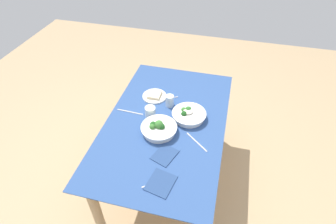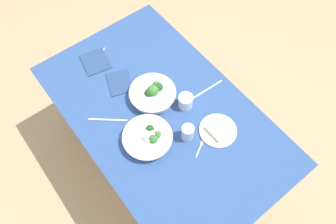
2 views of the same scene
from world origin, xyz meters
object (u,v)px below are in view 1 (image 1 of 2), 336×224
(table_knife_right, at_px, (197,142))
(napkin_folded_upper, at_px, (165,155))
(fork_by_near_bowl, at_px, (172,98))
(broccoli_bowl_far, at_px, (159,129))
(table_knife_left, at_px, (130,112))
(napkin_folded_lower, at_px, (161,183))
(water_glass_side, at_px, (150,112))
(broccoli_bowl_near, at_px, (189,115))
(bread_side_plate, at_px, (155,96))
(water_glass_center, at_px, (170,101))
(fork_by_far_bowl, at_px, (150,184))

(table_knife_right, height_order, napkin_folded_upper, napkin_folded_upper)
(fork_by_near_bowl, xyz_separation_m, table_knife_right, (-0.44, -0.29, -0.00))
(broccoli_bowl_far, xyz_separation_m, fork_by_near_bowl, (0.41, 0.00, -0.03))
(table_knife_left, distance_m, napkin_folded_lower, 0.71)
(water_glass_side, xyz_separation_m, table_knife_left, (-0.00, 0.17, -0.04))
(napkin_folded_lower, bearing_deg, broccoli_bowl_near, -4.89)
(broccoli_bowl_far, height_order, napkin_folded_upper, broccoli_bowl_far)
(broccoli_bowl_near, relative_size, table_knife_right, 1.22)
(bread_side_plate, xyz_separation_m, napkin_folded_upper, (-0.59, -0.25, -0.01))
(bread_side_plate, bearing_deg, water_glass_side, -171.43)
(bread_side_plate, xyz_separation_m, fork_by_near_bowl, (0.02, -0.15, -0.01))
(broccoli_bowl_near, height_order, table_knife_right, broccoli_bowl_near)
(water_glass_center, height_order, napkin_folded_lower, water_glass_center)
(broccoli_bowl_far, height_order, fork_by_far_bowl, broccoli_bowl_far)
(table_knife_right, bearing_deg, broccoli_bowl_far, 33.74)
(broccoli_bowl_far, relative_size, water_glass_side, 3.20)
(water_glass_center, distance_m, fork_by_near_bowl, 0.11)
(bread_side_plate, bearing_deg, napkin_folded_upper, -157.52)
(fork_by_near_bowl, bearing_deg, water_glass_side, 37.45)
(broccoli_bowl_far, height_order, fork_by_near_bowl, broccoli_bowl_far)
(table_knife_left, distance_m, napkin_folded_upper, 0.52)
(water_glass_center, bearing_deg, table_knife_left, 119.21)
(table_knife_right, height_order, napkin_folded_lower, napkin_folded_lower)
(broccoli_bowl_near, distance_m, table_knife_right, 0.26)
(fork_by_far_bowl, bearing_deg, bread_side_plate, 66.50)
(broccoli_bowl_far, xyz_separation_m, table_knife_left, (0.15, 0.28, -0.03))
(napkin_folded_upper, bearing_deg, napkin_folded_lower, -171.77)
(broccoli_bowl_far, relative_size, water_glass_center, 2.75)
(napkin_folded_upper, bearing_deg, broccoli_bowl_far, 26.09)
(bread_side_plate, bearing_deg, table_knife_left, 150.57)
(bread_side_plate, relative_size, fork_by_near_bowl, 2.25)
(table_knife_left, bearing_deg, bread_side_plate, 63.16)
(water_glass_center, height_order, fork_by_far_bowl, water_glass_center)
(water_glass_center, distance_m, napkin_folded_upper, 0.53)
(fork_by_far_bowl, height_order, table_knife_right, same)
(table_knife_left, bearing_deg, water_glass_side, 2.86)
(water_glass_center, bearing_deg, table_knife_right, -140.77)
(broccoli_bowl_far, distance_m, napkin_folded_upper, 0.23)
(fork_by_far_bowl, distance_m, napkin_folded_lower, 0.06)
(water_glass_side, bearing_deg, table_knife_right, -115.22)
(table_knife_right, bearing_deg, bread_side_plate, -4.08)
(broccoli_bowl_near, bearing_deg, napkin_folded_upper, 168.11)
(broccoli_bowl_far, height_order, water_glass_center, broccoli_bowl_far)
(fork_by_far_bowl, relative_size, table_knife_right, 0.39)
(broccoli_bowl_near, height_order, napkin_folded_lower, broccoli_bowl_near)
(broccoli_bowl_far, height_order, broccoli_bowl_near, broccoli_bowl_far)
(water_glass_center, xyz_separation_m, table_knife_left, (-0.16, 0.29, -0.05))
(broccoli_bowl_near, bearing_deg, fork_by_far_bowl, 170.18)
(broccoli_bowl_near, bearing_deg, water_glass_center, 58.45)
(napkin_folded_lower, bearing_deg, fork_by_near_bowl, 8.90)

